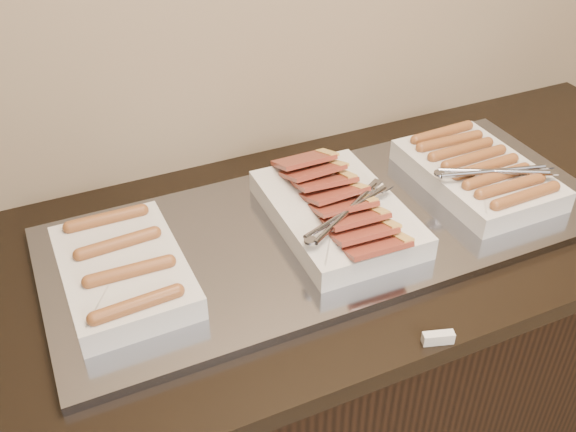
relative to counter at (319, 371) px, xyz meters
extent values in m
cube|color=black|center=(0.00, 0.00, -0.02)|extent=(2.00, 0.70, 0.86)
cube|color=black|center=(0.00, 0.00, 0.43)|extent=(2.06, 0.76, 0.04)
cube|color=gray|center=(0.02, 0.00, 0.46)|extent=(1.20, 0.50, 0.02)
cube|color=silver|center=(-0.43, 0.00, 0.49)|extent=(0.22, 0.33, 0.05)
cylinder|color=#98642F|center=(-0.43, -0.13, 0.52)|extent=(0.15, 0.04, 0.03)
cylinder|color=#98642F|center=(-0.42, -0.04, 0.52)|extent=(0.15, 0.03, 0.03)
cylinder|color=#98642F|center=(-0.42, 0.04, 0.52)|extent=(0.15, 0.03, 0.03)
cylinder|color=#98642F|center=(-0.43, 0.13, 0.52)|extent=(0.15, 0.03, 0.03)
cube|color=silver|center=(0.02, 0.00, 0.49)|extent=(0.26, 0.38, 0.05)
cube|color=#9C4732|center=(0.02, -0.15, 0.52)|extent=(0.13, 0.09, 0.04)
cube|color=#9C4732|center=(0.02, -0.11, 0.52)|extent=(0.13, 0.09, 0.04)
cube|color=#9C4732|center=(0.03, -0.07, 0.52)|extent=(0.13, 0.09, 0.04)
cube|color=#9C4732|center=(0.03, -0.02, 0.53)|extent=(0.13, 0.10, 0.04)
cube|color=#9C4732|center=(0.03, 0.02, 0.53)|extent=(0.13, 0.10, 0.04)
cube|color=#9C4732|center=(0.03, 0.07, 0.53)|extent=(0.13, 0.10, 0.04)
cube|color=#9C4732|center=(0.02, 0.11, 0.54)|extent=(0.13, 0.09, 0.04)
cube|color=#9C4732|center=(0.02, 0.15, 0.54)|extent=(0.13, 0.09, 0.04)
cube|color=silver|center=(0.39, 0.00, 0.49)|extent=(0.24, 0.36, 0.05)
cylinder|color=#98642F|center=(0.39, -0.15, 0.52)|extent=(0.16, 0.03, 0.03)
cylinder|color=#98642F|center=(0.39, -0.11, 0.52)|extent=(0.16, 0.03, 0.03)
cylinder|color=#98642F|center=(0.39, -0.06, 0.52)|extent=(0.16, 0.03, 0.03)
cylinder|color=#98642F|center=(0.39, -0.02, 0.52)|extent=(0.16, 0.03, 0.03)
cylinder|color=#98642F|center=(0.39, 0.02, 0.52)|extent=(0.16, 0.03, 0.03)
cylinder|color=#98642F|center=(0.39, 0.06, 0.52)|extent=(0.16, 0.03, 0.03)
cylinder|color=#98642F|center=(0.39, 0.11, 0.52)|extent=(0.16, 0.03, 0.03)
cylinder|color=#98642F|center=(0.39, 0.15, 0.52)|extent=(0.16, 0.03, 0.03)
cube|color=silver|center=(0.03, -0.36, 0.46)|extent=(0.06, 0.03, 0.02)
camera|label=1|loc=(-0.52, -0.95, 1.28)|focal=40.00mm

